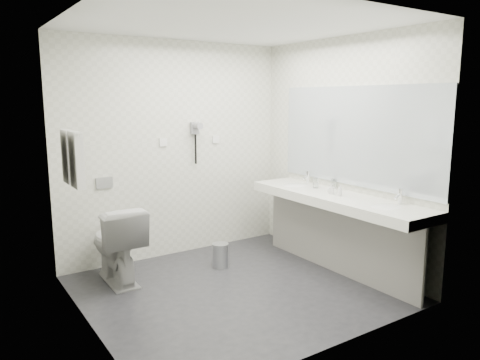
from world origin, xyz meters
TOP-DOWN VIEW (x-y plane):
  - floor at (0.00, 0.00)m, footprint 2.80×2.80m
  - ceiling at (0.00, 0.00)m, footprint 2.80×2.80m
  - wall_back at (0.00, 1.30)m, footprint 2.80×0.00m
  - wall_front at (0.00, -1.30)m, footprint 2.80×0.00m
  - wall_left at (-1.40, 0.00)m, footprint 0.00×2.60m
  - wall_right at (1.40, 0.00)m, footprint 0.00×2.60m
  - vanity_counter at (1.12, -0.20)m, footprint 0.55×2.20m
  - vanity_panel at (1.15, -0.20)m, footprint 0.03×2.15m
  - vanity_post_near at (1.18, -1.24)m, footprint 0.06×0.06m
  - vanity_post_far at (1.18, 0.84)m, footprint 0.06×0.06m
  - mirror at (1.39, -0.20)m, footprint 0.02×2.20m
  - basin_near at (1.12, -0.85)m, footprint 0.40×0.31m
  - basin_far at (1.12, 0.45)m, footprint 0.40×0.31m
  - faucet_near at (1.32, -0.85)m, footprint 0.04×0.04m
  - faucet_far at (1.32, 0.45)m, footprint 0.04×0.04m
  - soap_bottle_a at (1.11, -0.15)m, footprint 0.07×0.07m
  - soap_bottle_b at (1.15, -0.09)m, footprint 0.09×0.09m
  - soap_bottle_c at (1.11, -0.27)m, footprint 0.05×0.05m
  - glass_left at (1.36, 0.06)m, footprint 0.08×0.08m
  - glass_right at (1.20, 0.19)m, footprint 0.06×0.06m
  - toilet at (-0.90, 0.83)m, footprint 0.46×0.80m
  - flush_plate at (-0.85, 1.29)m, footprint 0.18×0.02m
  - pedal_bin at (0.18, 0.59)m, footprint 0.22×0.22m
  - bin_lid at (0.18, 0.59)m, footprint 0.18×0.18m
  - towel_rail at (-1.35, 0.55)m, footprint 0.02×0.62m
  - towel_near at (-1.34, 0.41)m, footprint 0.07×0.24m
  - towel_far at (-1.34, 0.69)m, footprint 0.07×0.24m
  - dryer_cradle at (0.25, 1.27)m, footprint 0.10×0.04m
  - dryer_barrel at (0.25, 1.20)m, footprint 0.08×0.14m
  - dryer_cord at (0.25, 1.26)m, footprint 0.02×0.02m
  - switch_plate_a at (-0.15, 1.29)m, footprint 0.09×0.02m
  - switch_plate_b at (0.55, 1.29)m, footprint 0.09×0.02m

SIDE VIEW (x-z plane):
  - floor at x=0.00m, z-range 0.00..0.00m
  - pedal_bin at x=0.18m, z-range 0.00..0.25m
  - bin_lid at x=0.18m, z-range 0.25..0.27m
  - vanity_panel at x=1.15m, z-range 0.00..0.75m
  - vanity_post_near at x=1.18m, z-range 0.00..0.75m
  - vanity_post_far at x=1.18m, z-range 0.00..0.75m
  - toilet at x=-0.90m, z-range 0.00..0.80m
  - vanity_counter at x=1.12m, z-range 0.75..0.85m
  - basin_near at x=1.12m, z-range 0.81..0.86m
  - basin_far at x=1.12m, z-range 0.81..0.86m
  - soap_bottle_b at x=1.15m, z-range 0.85..0.93m
  - glass_left at x=1.36m, z-range 0.85..0.96m
  - soap_bottle_a at x=1.11m, z-range 0.85..0.96m
  - glass_right at x=1.20m, z-range 0.85..0.96m
  - soap_bottle_c at x=1.11m, z-range 0.85..0.97m
  - faucet_near at x=1.32m, z-range 0.85..1.00m
  - faucet_far at x=1.32m, z-range 0.85..1.00m
  - flush_plate at x=-0.85m, z-range 0.89..1.01m
  - wall_back at x=0.00m, z-range -0.15..2.65m
  - wall_front at x=0.00m, z-range -0.15..2.65m
  - wall_left at x=-1.40m, z-range -0.05..2.55m
  - wall_right at x=1.40m, z-range -0.05..2.55m
  - dryer_cord at x=0.25m, z-range 1.07..1.43m
  - towel_near at x=-1.34m, z-range 1.09..1.57m
  - towel_far at x=-1.34m, z-range 1.09..1.57m
  - switch_plate_a at x=-0.15m, z-range 1.31..1.40m
  - switch_plate_b at x=0.55m, z-range 1.31..1.40m
  - mirror at x=1.39m, z-range 0.92..1.98m
  - dryer_cradle at x=0.25m, z-range 1.43..1.57m
  - dryer_barrel at x=0.25m, z-range 1.49..1.57m
  - towel_rail at x=-1.35m, z-range 1.54..1.56m
  - ceiling at x=0.00m, z-range 2.50..2.50m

